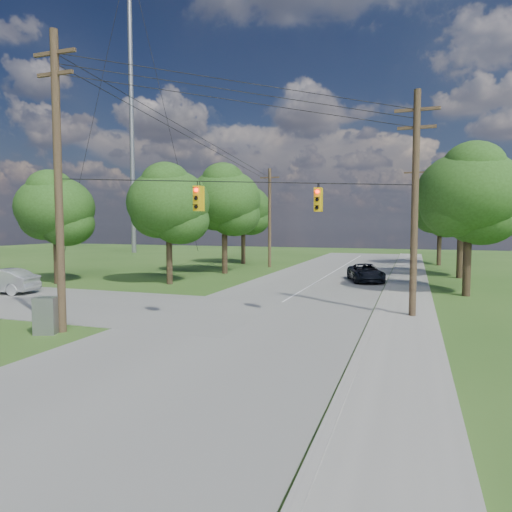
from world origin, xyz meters
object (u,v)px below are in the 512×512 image
at_px(pole_north_w, 270,217).
at_px(car_cross_silver, 0,281).
at_px(control_cabinet, 46,316).
at_px(car_main_north, 366,273).
at_px(pole_north_e, 414,216).
at_px(pole_ne, 415,201).
at_px(pole_sw, 58,178).

distance_m(pole_north_w, car_cross_silver, 25.46).
bearing_deg(pole_north_w, control_cabinet, -89.90).
distance_m(pole_north_w, car_main_north, 14.55).
bearing_deg(pole_north_e, pole_ne, -90.00).
xyz_separation_m(pole_north_w, car_cross_silver, (-10.74, -22.68, -4.32)).
bearing_deg(pole_north_w, pole_sw, -89.23).
height_order(pole_ne, pole_north_e, pole_ne).
height_order(pole_north_e, car_main_north, pole_north_e).
height_order(pole_ne, car_main_north, pole_ne).
bearing_deg(car_main_north, pole_ne, -91.80).
relative_size(car_main_north, control_cabinet, 3.24).
xyz_separation_m(pole_north_w, car_main_north, (10.50, -9.05, -4.43)).
bearing_deg(control_cabinet, pole_ne, 9.44).
xyz_separation_m(pole_sw, pole_north_w, (-0.40, 29.60, -1.10)).
height_order(pole_ne, car_cross_silver, pole_ne).
bearing_deg(car_cross_silver, pole_ne, 82.44).
height_order(pole_sw, pole_north_e, pole_sw).
height_order(pole_ne, pole_north_w, pole_ne).
bearing_deg(pole_north_w, car_cross_silver, -115.35).
bearing_deg(pole_north_w, pole_ne, -57.71).
xyz_separation_m(car_cross_silver, car_main_north, (21.24, 13.62, -0.11)).
relative_size(pole_sw, pole_north_e, 1.20).
relative_size(pole_north_e, pole_north_w, 1.00).
distance_m(pole_sw, car_cross_silver, 14.19).
height_order(pole_sw, pole_ne, pole_sw).
xyz_separation_m(pole_sw, control_cabinet, (-0.35, -0.52, -5.48)).
bearing_deg(pole_sw, pole_north_w, 90.77).
relative_size(pole_sw, car_main_north, 2.48).
xyz_separation_m(car_main_north, control_cabinet, (-10.45, -21.06, 0.04)).
xyz_separation_m(pole_ne, car_cross_silver, (-24.64, -0.68, -4.66)).
bearing_deg(car_cross_silver, pole_north_e, 123.49).
bearing_deg(pole_north_e, pole_sw, -114.52).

